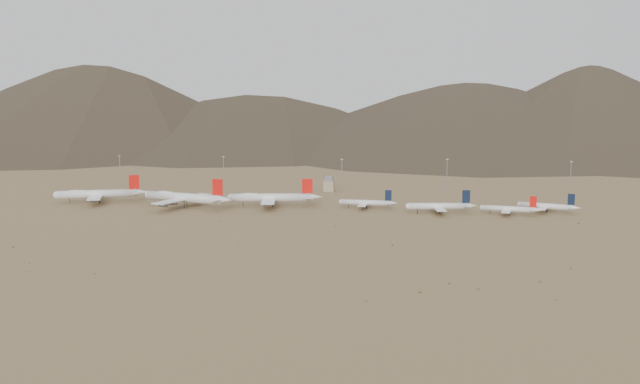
# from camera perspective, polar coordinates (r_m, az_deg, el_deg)

# --- Properties ---
(ground) EXTENTS (3000.00, 3000.00, 0.00)m
(ground) POSITION_cam_1_polar(r_m,az_deg,el_deg) (444.56, -5.28, -1.88)
(ground) COLOR #A07C52
(ground) RESTS_ON ground
(mountain_ridge) EXTENTS (4400.00, 1000.00, 300.00)m
(mountain_ridge) POSITION_cam_1_polar(r_m,az_deg,el_deg) (1331.80, 4.22, 10.91)
(mountain_ridge) COLOR #493E2C
(mountain_ridge) RESTS_ON ground
(widebody_west) EXTENTS (60.71, 48.64, 19.03)m
(widebody_west) POSITION_cam_1_polar(r_m,az_deg,el_deg) (515.97, -17.32, -0.14)
(widebody_west) COLOR white
(widebody_west) RESTS_ON ground
(widebody_centre) EXTENTS (67.39, 53.47, 20.65)m
(widebody_centre) POSITION_cam_1_polar(r_m,az_deg,el_deg) (479.49, -10.80, -0.43)
(widebody_centre) COLOR white
(widebody_centre) RESTS_ON ground
(widebody_east) EXTENTS (63.20, 49.37, 18.92)m
(widebody_east) POSITION_cam_1_polar(r_m,az_deg,el_deg) (475.87, -3.92, -0.44)
(widebody_east) COLOR white
(widebody_east) RESTS_ON ground
(narrowbody_a) EXTENTS (39.01, 28.08, 12.87)m
(narrowbody_a) POSITION_cam_1_polar(r_m,az_deg,el_deg) (468.69, 3.79, -0.85)
(narrowbody_a) COLOR white
(narrowbody_a) RESTS_ON ground
(narrowbody_b) EXTENTS (45.09, 32.90, 14.99)m
(narrowbody_b) POSITION_cam_1_polar(r_m,az_deg,el_deg) (454.51, 9.60, -1.12)
(narrowbody_b) COLOR white
(narrowbody_b) RESTS_ON ground
(narrowbody_c) EXTENTS (37.93, 27.71, 12.62)m
(narrowbody_c) POSITION_cam_1_polar(r_m,az_deg,el_deg) (457.57, 14.96, -1.32)
(narrowbody_c) COLOR white
(narrowbody_c) RESTS_ON ground
(narrowbody_d) EXTENTS (37.81, 28.26, 13.04)m
(narrowbody_d) POSITION_cam_1_polar(r_m,az_deg,el_deg) (474.59, 17.75, -1.09)
(narrowbody_d) COLOR white
(narrowbody_d) RESTS_ON ground
(control_tower) EXTENTS (8.00, 8.00, 12.00)m
(control_tower) POSITION_cam_1_polar(r_m,az_deg,el_deg) (554.83, 0.73, 0.60)
(control_tower) COLOR tan
(control_tower) RESTS_ON ground
(mast_far_west) EXTENTS (2.00, 0.60, 25.70)m
(mast_far_west) POSITION_cam_1_polar(r_m,az_deg,el_deg) (608.71, -15.71, 1.78)
(mast_far_west) COLOR gray
(mast_far_west) RESTS_ON ground
(mast_west) EXTENTS (2.00, 0.60, 25.70)m
(mast_west) POSITION_cam_1_polar(r_m,az_deg,el_deg) (580.78, -7.72, 1.73)
(mast_west) COLOR gray
(mast_west) RESTS_ON ground
(mast_centre) EXTENTS (2.00, 0.60, 25.70)m
(mast_centre) POSITION_cam_1_polar(r_m,az_deg,el_deg) (549.92, 1.76, 1.47)
(mast_centre) COLOR gray
(mast_centre) RESTS_ON ground
(mast_east) EXTENTS (2.00, 0.60, 25.70)m
(mast_east) POSITION_cam_1_polar(r_m,az_deg,el_deg) (560.65, 10.12, 1.47)
(mast_east) COLOR gray
(mast_east) RESTS_ON ground
(mast_far_east) EXTENTS (2.00, 0.60, 25.70)m
(mast_far_east) POSITION_cam_1_polar(r_m,az_deg,el_deg) (563.41, 19.42, 1.18)
(mast_far_east) COLOR gray
(mast_far_east) RESTS_ON ground
(desert_scrub) EXTENTS (441.56, 179.17, 0.92)m
(desert_scrub) POSITION_cam_1_polar(r_m,az_deg,el_deg) (367.36, -8.14, -3.89)
(desert_scrub) COLOR brown
(desert_scrub) RESTS_ON ground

